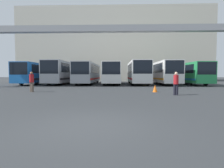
% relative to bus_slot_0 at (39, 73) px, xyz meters
% --- Properties ---
extents(ground_plane, '(200.00, 200.00, 0.00)m').
position_rel_bus_slot_0_xyz_m(ground_plane, '(11.47, -22.27, -1.78)').
color(ground_plane, '#2D3033').
extents(building_backdrop, '(43.93, 12.00, 16.55)m').
position_rel_bus_slot_0_xyz_m(building_backdrop, '(11.47, 17.45, 6.49)').
color(building_backdrop, '#B7B2A3').
rests_on(building_backdrop, ground).
extents(overhead_gantry, '(33.37, 0.80, 6.86)m').
position_rel_bus_slot_0_xyz_m(overhead_gantry, '(11.47, -7.35, 4.07)').
color(overhead_gantry, gray).
rests_on(overhead_gantry, ground).
extents(bus_slot_0, '(2.51, 11.35, 3.08)m').
position_rel_bus_slot_0_xyz_m(bus_slot_0, '(0.00, 0.00, 0.00)').
color(bus_slot_0, '#1959A5').
rests_on(bus_slot_0, ground).
extents(bus_slot_1, '(2.50, 11.50, 3.33)m').
position_rel_bus_slot_0_xyz_m(bus_slot_1, '(3.82, 0.08, 0.14)').
color(bus_slot_1, '#999EA5').
rests_on(bus_slot_1, ground).
extents(bus_slot_2, '(2.49, 12.11, 3.14)m').
position_rel_bus_slot_0_xyz_m(bus_slot_2, '(7.65, 0.38, 0.03)').
color(bus_slot_2, '#999EA5').
rests_on(bus_slot_2, ground).
extents(bus_slot_3, '(2.45, 11.52, 3.13)m').
position_rel_bus_slot_0_xyz_m(bus_slot_3, '(11.47, 0.09, 0.02)').
color(bus_slot_3, silver).
rests_on(bus_slot_3, ground).
extents(bus_slot_4, '(2.54, 10.03, 3.32)m').
position_rel_bus_slot_0_xyz_m(bus_slot_4, '(15.30, -0.66, 0.13)').
color(bus_slot_4, silver).
rests_on(bus_slot_4, ground).
extents(bus_slot_5, '(2.47, 12.20, 3.28)m').
position_rel_bus_slot_0_xyz_m(bus_slot_5, '(19.12, 0.42, 0.11)').
color(bus_slot_5, silver).
rests_on(bus_slot_5, ground).
extents(bus_slot_6, '(2.46, 10.78, 3.07)m').
position_rel_bus_slot_0_xyz_m(bus_slot_6, '(22.95, -0.29, -0.01)').
color(bus_slot_6, '#268C4C').
rests_on(bus_slot_6, ground).
extents(pedestrian_mid_right, '(0.34, 0.34, 1.62)m').
position_rel_bus_slot_0_xyz_m(pedestrian_mid_right, '(16.32, -14.64, -0.92)').
color(pedestrian_mid_right, black).
rests_on(pedestrian_mid_right, ground).
extents(pedestrian_mid_left, '(0.35, 0.35, 1.68)m').
position_rel_bus_slot_0_xyz_m(pedestrian_mid_left, '(5.15, -12.70, -0.89)').
color(pedestrian_mid_left, brown).
rests_on(pedestrian_mid_left, ground).
extents(traffic_cone, '(0.38, 0.38, 0.59)m').
position_rel_bus_slot_0_xyz_m(traffic_cone, '(15.34, -12.48, -1.49)').
color(traffic_cone, orange).
rests_on(traffic_cone, ground).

